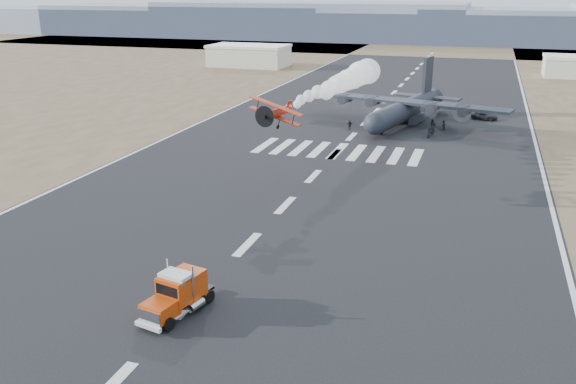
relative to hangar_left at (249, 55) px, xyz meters
The scene contains 21 objects.
ground 154.08m from the hangar_left, 70.27° to the right, with size 500.00×500.00×0.00m, color black.
scrub_far 99.70m from the hangar_left, 58.54° to the left, with size 500.00×80.00×0.00m, color brown.
runway_markings 99.70m from the hangar_left, 58.54° to the right, with size 60.00×260.00×0.01m, color silver, non-canonical shape.
ridge_seg_a 183.53m from the hangar_left, 141.19° to the left, with size 150.00×50.00×13.00m, color gray.
ridge_seg_b 139.02m from the hangar_left, 124.15° to the left, with size 150.00×50.00×15.00m, color gray.
ridge_seg_c 115.84m from the hangar_left, 96.45° to the left, with size 150.00×50.00×17.00m, color gray.
ridge_seg_d 126.25m from the hangar_left, 65.67° to the left, with size 150.00×50.00×13.00m, color gray.
hangar_left is the anchor object (origin of this frame).
semi_truck 155.83m from the hangar_left, 70.60° to the right, with size 3.79×7.80×3.42m.
aerobatic_biplane 127.78m from the hangar_left, 67.05° to the right, with size 6.83×6.26×3.45m.
smoke_trail 101.84m from the hangar_left, 58.92° to the right, with size 5.65×37.38×4.37m.
transport_aircraft 92.46m from the hangar_left, 50.14° to the right, with size 38.29×31.31×11.14m.
support_vehicle 96.82m from the hangar_left, 40.85° to the right, with size 2.27×4.93×1.37m, color black.
crew_a 103.31m from the hangar_left, 51.01° to the right, with size 0.67×0.55×1.83m, color black.
crew_b 98.16m from the hangar_left, 55.33° to the right, with size 0.83×0.51×1.71m, color black.
crew_c 100.55m from the hangar_left, 49.77° to the right, with size 1.07×0.50×1.66m, color black.
crew_d 94.89m from the hangar_left, 57.75° to the right, with size 1.05×0.54×1.79m, color black.
crew_e 104.12m from the hangar_left, 51.67° to the right, with size 0.85×0.52×1.75m, color black.
crew_f 98.46m from the hangar_left, 49.09° to the right, with size 1.58×0.51×1.70m, color black.
crew_g 95.83m from the hangar_left, 55.09° to the right, with size 0.65×0.53×1.78m, color black.
crew_h 100.18m from the hangar_left, 48.49° to the right, with size 0.83×0.51×1.71m, color black.
Camera 1 is at (20.88, -39.38, 24.14)m, focal length 38.00 mm.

